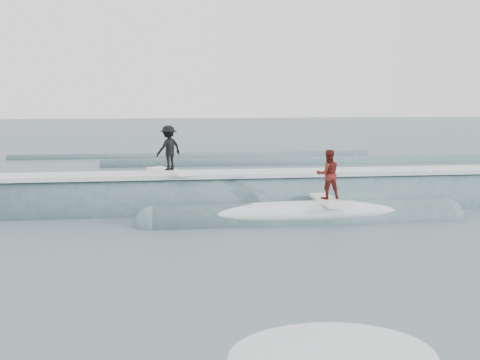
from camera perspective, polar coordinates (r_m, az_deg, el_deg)
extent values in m
plane|color=#3D5059|center=(11.53, 3.58, -9.93)|extent=(160.00, 160.00, 0.00)
cylinder|color=#37575D|center=(18.05, -0.39, -2.96)|extent=(20.95, 2.17, 2.17)
cylinder|color=#37575D|center=(16.25, 6.85, -4.37)|extent=(9.00, 1.15, 1.15)
sphere|color=#37575D|center=(15.81, -9.26, -4.81)|extent=(1.15, 1.15, 1.15)
sphere|color=#37575D|center=(17.86, 21.05, -3.70)|extent=(1.15, 1.15, 1.15)
cube|color=white|center=(17.85, -0.39, 0.67)|extent=(18.00, 1.30, 0.14)
ellipsoid|color=white|center=(16.18, 6.87, -3.34)|extent=(7.60, 1.30, 0.60)
cube|color=white|center=(17.72, -7.56, 0.93)|extent=(1.55, 1.98, 0.10)
imported|color=black|center=(17.62, -7.62, 3.43)|extent=(1.07, 1.02, 1.46)
cube|color=white|center=(16.30, 9.30, -2.14)|extent=(0.62, 2.02, 0.10)
imported|color=#581510|center=(16.17, 9.37, 0.61)|extent=(0.74, 0.58, 1.48)
ellipsoid|color=white|center=(8.31, 9.82, -17.88)|extent=(3.10, 2.11, 0.10)
cylinder|color=#37575D|center=(25.95, -22.46, 0.02)|extent=(22.00, 0.70, 0.70)
cylinder|color=#37575D|center=(29.82, 6.81, 1.73)|extent=(22.00, 0.80, 0.80)
cylinder|color=#37575D|center=(32.96, -4.91, 2.44)|extent=(22.00, 0.60, 0.60)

